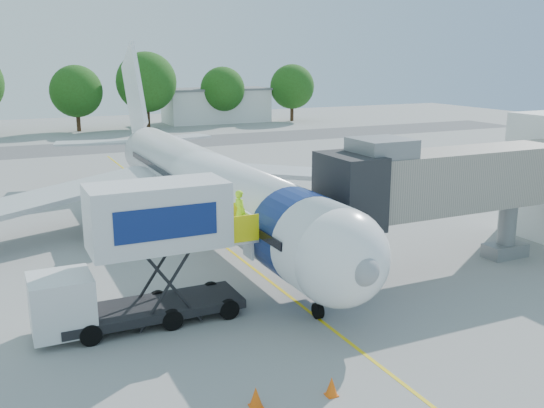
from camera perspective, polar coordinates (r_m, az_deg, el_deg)
name	(u,v)px	position (r m, az deg, el deg)	size (l,w,h in m)	color
ground	(230,251)	(32.51, -3.96, -4.40)	(160.00, 160.00, 0.00)	#9B9B99
guidance_line	(230,251)	(32.51, -3.96, -4.40)	(0.15, 70.00, 0.01)	yellow
taxiway_strip	(96,147)	(72.41, -16.23, 5.15)	(120.00, 10.00, 0.01)	#59595B
aircraft	(203,183)	(35.51, -6.47, 2.02)	(34.17, 37.73, 11.35)	white
jet_bridge	(441,182)	(29.59, 15.65, 1.99)	(13.90, 3.20, 6.60)	#A2998B
catering_hiloader	(142,255)	(23.54, -12.10, -4.75)	(8.50, 2.44, 5.50)	black
safety_cone_a	(332,387)	(19.37, 5.63, -16.74)	(0.39, 0.39, 0.62)	#FF5F0D
safety_cone_b	(256,397)	(18.75, -1.54, -17.73)	(0.41, 0.41, 0.64)	#FF5F0D
outbuilding_right	(216,105)	(96.97, -5.27, 9.25)	(16.40, 7.40, 5.30)	silver
tree_d	(76,91)	(88.31, -17.95, 10.06)	(7.09, 7.09, 9.04)	#382314
tree_e	(146,82)	(89.28, -11.74, 11.17)	(8.50, 8.50, 10.83)	#382314
tree_f	(223,89)	(94.36, -4.67, 10.72)	(6.78, 6.78, 8.65)	#382314
tree_g	(292,87)	(98.23, 1.90, 10.98)	(7.03, 7.03, 8.96)	#382314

